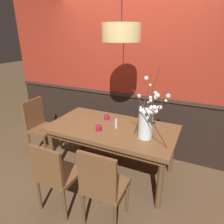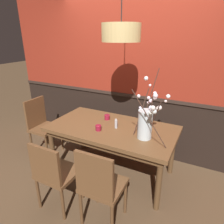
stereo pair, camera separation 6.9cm
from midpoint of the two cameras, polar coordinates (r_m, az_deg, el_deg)
The scene contains 13 objects.
ground_plane at distance 3.24m, azimuth 0.63°, elevation -16.38°, with size 24.00×24.00×0.00m, color brown.
back_wall at distance 3.35m, azimuth 6.92°, elevation 11.00°, with size 4.78×0.14×2.80m.
dining_table at distance 2.88m, azimuth 0.69°, elevation -5.75°, with size 1.77×0.95×0.76m.
chair_far_side_left at distance 3.78m, azimuth 2.74°, elevation -1.63°, with size 0.43×0.40×0.90m.
chair_head_west_end at distance 3.66m, azimuth -18.73°, elevation -3.08°, with size 0.41×0.44×0.97m.
chair_near_side_left at distance 2.48m, azimuth -15.17°, elevation -16.05°, with size 0.44×0.42×0.89m.
chair_far_side_right at distance 3.62m, azimuth 10.34°, elevation -3.24°, with size 0.43×0.41×0.88m.
chair_near_side_right at distance 2.20m, azimuth -2.44°, elevation -19.70°, with size 0.44×0.42×0.95m.
vase_with_blossoms at distance 2.50m, azimuth 10.32°, elevation -3.01°, with size 0.46×0.66×0.85m.
candle_holder_nearer_center at distance 2.73m, azimuth -3.15°, elevation -4.45°, with size 0.08×0.08×0.07m.
candle_holder_nearer_edge at distance 3.06m, azimuth -0.74°, elevation -1.44°, with size 0.08×0.08×0.07m.
condiment_bottle at distance 2.78m, azimuth 1.86°, elevation -3.34°, with size 0.04×0.04×0.13m.
pendant_lamp at distance 2.49m, azimuth 3.45°, elevation 21.43°, with size 0.45×0.45×0.91m.
Camera 2 is at (1.16, -2.28, 1.98)m, focal length 32.47 mm.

